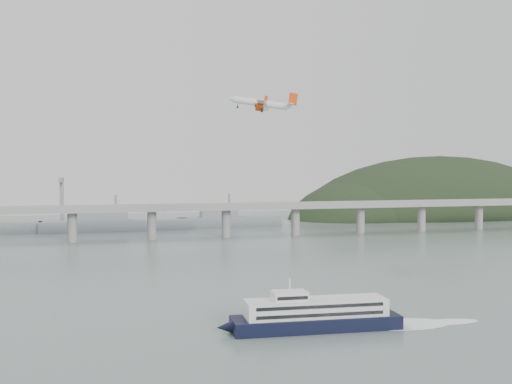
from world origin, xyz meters
name	(u,v)px	position (x,y,z in m)	size (l,w,h in m)	color
ground	(299,300)	(0.00, 0.00, 0.00)	(900.00, 900.00, 0.00)	slate
bridge	(195,212)	(-1.15, 200.00, 17.65)	(800.00, 22.00, 23.90)	gray
headland	(452,234)	(285.18, 331.75, -19.34)	(365.00, 155.00, 156.00)	black
ferry	(316,315)	(-8.47, -37.35, 4.08)	(79.86, 17.78, 15.06)	black
airliner	(263,104)	(9.45, 76.72, 76.98)	(32.72, 30.41, 9.23)	silver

